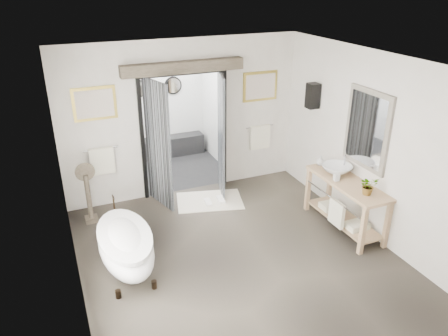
{
  "coord_description": "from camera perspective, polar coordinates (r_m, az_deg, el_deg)",
  "views": [
    {
      "loc": [
        -2.32,
        -4.87,
        3.93
      ],
      "look_at": [
        0.0,
        0.6,
        1.25
      ],
      "focal_mm": 35.0,
      "sensor_mm": 36.0,
      "label": 1
    }
  ],
  "objects": [
    {
      "name": "slippers",
      "position": [
        8.12,
        -1.25,
        -4.34
      ],
      "size": [
        0.41,
        0.29,
        0.05
      ],
      "color": "white",
      "rests_on": "rug"
    },
    {
      "name": "rug",
      "position": [
        8.2,
        -1.89,
        -4.29
      ],
      "size": [
        1.36,
        1.08,
        0.01
      ],
      "primitive_type": "cube",
      "rotation": [
        0.0,
        0.0,
        -0.25
      ],
      "color": "beige",
      "rests_on": "ground_plane"
    },
    {
      "name": "vanity",
      "position": [
        7.42,
        15.47,
        -4.16
      ],
      "size": [
        0.57,
        1.6,
        0.85
      ],
      "color": "tan",
      "rests_on": "ground_plane"
    },
    {
      "name": "basin",
      "position": [
        7.44,
        14.49,
        -0.25
      ],
      "size": [
        0.61,
        0.61,
        0.17
      ],
      "primitive_type": "imported",
      "rotation": [
        0.0,
        0.0,
        -0.23
      ],
      "color": "white",
      "rests_on": "vanity"
    },
    {
      "name": "clawfoot_tub",
      "position": [
        6.42,
        -12.75,
        -9.82
      ],
      "size": [
        0.74,
        1.65,
        0.8
      ],
      "color": "black",
      "rests_on": "ground_plane"
    },
    {
      "name": "back_wall_dressing",
      "position": [
        7.91,
        -4.88,
        6.79
      ],
      "size": [
        3.82,
        0.79,
        2.52
      ],
      "color": "black",
      "rests_on": "ground_plane"
    },
    {
      "name": "shower_room",
      "position": [
        9.65,
        -7.92,
        5.78
      ],
      "size": [
        2.22,
        2.01,
        2.51
      ],
      "color": "black",
      "rests_on": "ground_plane"
    },
    {
      "name": "soap_bottle_a",
      "position": [
        7.23,
        14.5,
        -0.91
      ],
      "size": [
        0.1,
        0.1,
        0.19
      ],
      "primitive_type": "imported",
      "rotation": [
        0.0,
        0.0,
        -0.16
      ],
      "color": "gray",
      "rests_on": "vanity"
    },
    {
      "name": "soap_bottle_b",
      "position": [
        7.75,
        12.47,
        0.96
      ],
      "size": [
        0.17,
        0.17,
        0.18
      ],
      "primitive_type": "imported",
      "rotation": [
        0.0,
        0.0,
        0.28
      ],
      "color": "gray",
      "rests_on": "vanity"
    },
    {
      "name": "plant",
      "position": [
        6.9,
        18.35,
        -2.2
      ],
      "size": [
        0.3,
        0.28,
        0.29
      ],
      "primitive_type": "imported",
      "rotation": [
        0.0,
        0.0,
        -0.19
      ],
      "color": "gray",
      "rests_on": "vanity"
    },
    {
      "name": "ground_plane",
      "position": [
        6.67,
        2.05,
        -11.82
      ],
      "size": [
        5.0,
        5.0,
        0.0
      ],
      "primitive_type": "plane",
      "color": "#524A3E"
    },
    {
      "name": "pedestal_mirror",
      "position": [
        7.7,
        -17.28,
        -3.62
      ],
      "size": [
        0.32,
        0.21,
        1.09
      ],
      "color": "brown",
      "rests_on": "ground_plane"
    },
    {
      "name": "room_shell",
      "position": [
        5.66,
        2.55,
        2.77
      ],
      "size": [
        4.52,
        5.02,
        2.91
      ],
      "color": "silver",
      "rests_on": "ground_plane"
    }
  ]
}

